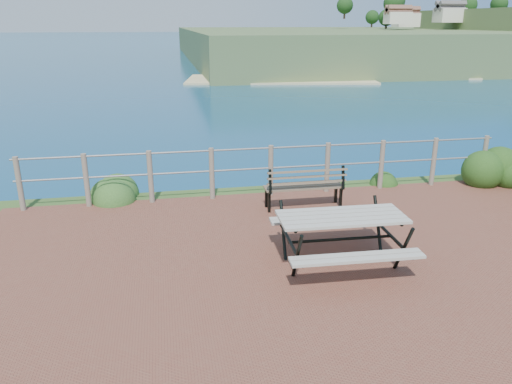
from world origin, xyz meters
TOP-DOWN VIEW (x-y plane):
  - ground at (0.00, 0.00)m, footprint 10.00×7.00m
  - ocean at (0.00, 200.00)m, footprint 1200.00×1200.00m
  - safety_railing at (0.00, 3.35)m, footprint 9.40×0.10m
  - picnic_table at (0.33, 0.27)m, footprint 1.76×1.51m
  - park_bench at (0.44, 2.55)m, footprint 1.45×0.37m
  - shrub_right_edge at (4.80, 3.15)m, footprint 0.95×0.95m
  - shrub_lip_west at (-3.14, 3.74)m, footprint 0.86×0.86m
  - shrub_lip_east at (2.42, 3.69)m, footprint 0.68×0.68m

SIDE VIEW (x-z plane):
  - ground at x=0.00m, z-range -0.06..0.06m
  - ocean at x=0.00m, z-range 0.00..0.00m
  - shrub_right_edge at x=4.80m, z-range -0.68..0.68m
  - shrub_lip_west at x=-3.14m, z-range -0.32..0.32m
  - shrub_lip_east at x=2.42m, z-range -0.19..0.19m
  - picnic_table at x=0.33m, z-range 0.10..0.84m
  - park_bench at x=0.44m, z-range 0.13..0.95m
  - safety_railing at x=0.00m, z-range 0.07..1.07m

